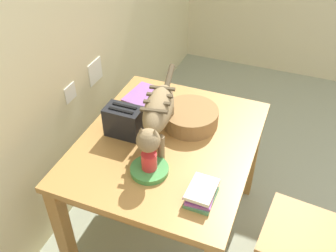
# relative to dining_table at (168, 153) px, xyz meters

# --- Properties ---
(wall_rear) EXTENTS (5.34, 0.11, 2.50)m
(wall_rear) POSITION_rel_dining_table_xyz_m (-0.02, 0.73, 0.59)
(wall_rear) COLOR beige
(wall_rear) RESTS_ON ground_plane
(dining_table) EXTENTS (1.10, 0.92, 0.75)m
(dining_table) POSITION_rel_dining_table_xyz_m (0.00, 0.00, 0.00)
(dining_table) COLOR #AD7C3E
(dining_table) RESTS_ON ground_plane
(cat) EXTENTS (0.66, 0.21, 0.30)m
(cat) POSITION_rel_dining_table_xyz_m (-0.06, 0.03, 0.30)
(cat) COLOR olive
(cat) RESTS_ON dining_table
(saucer_bowl) EXTENTS (0.19, 0.19, 0.03)m
(saucer_bowl) POSITION_rel_dining_table_xyz_m (-0.25, -0.00, 0.11)
(saucer_bowl) COLOR #429145
(saucer_bowl) RESTS_ON dining_table
(coffee_mug) EXTENTS (0.12, 0.08, 0.09)m
(coffee_mug) POSITION_rel_dining_table_xyz_m (-0.25, -0.00, 0.17)
(coffee_mug) COLOR red
(coffee_mug) RESTS_ON saucer_bowl
(magazine) EXTENTS (0.27, 0.26, 0.01)m
(magazine) POSITION_rel_dining_table_xyz_m (0.36, 0.28, 0.10)
(magazine) COLOR #8D56A2
(magazine) RESTS_ON dining_table
(book_stack) EXTENTS (0.19, 0.13, 0.07)m
(book_stack) POSITION_rel_dining_table_xyz_m (-0.32, -0.29, 0.13)
(book_stack) COLOR #52955F
(book_stack) RESTS_ON dining_table
(wicker_basket) EXTENTS (0.32, 0.32, 0.10)m
(wicker_basket) POSITION_rel_dining_table_xyz_m (0.18, -0.06, 0.15)
(wicker_basket) COLOR olive
(wicker_basket) RESTS_ON dining_table
(toaster) EXTENTS (0.12, 0.20, 0.18)m
(toaster) POSITION_rel_dining_table_xyz_m (-0.03, 0.24, 0.18)
(toaster) COLOR black
(toaster) RESTS_ON dining_table
(wooden_chair_near) EXTENTS (0.46, 0.46, 0.93)m
(wooden_chair_near) POSITION_rel_dining_table_xyz_m (-0.10, -0.84, -0.21)
(wooden_chair_near) COLOR #AE7539
(wooden_chair_near) RESTS_ON ground_plane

